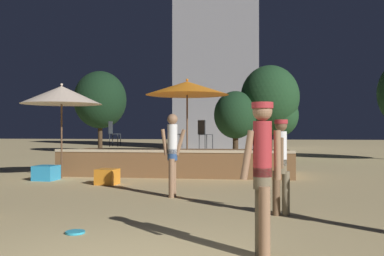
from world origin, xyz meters
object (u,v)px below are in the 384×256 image
cube_seat_2 (107,177)px  bistro_chair_0 (174,131)px  bistro_chair_1 (113,131)px  frisbee_disc (75,232)px  person_4 (172,151)px  bistro_chair_2 (204,131)px  person_1 (262,169)px  background_tree_3 (270,98)px  cube_seat_0 (46,173)px  person_3 (281,162)px  background_tree_1 (236,115)px  patio_umbrella_0 (187,88)px  patio_umbrella_1 (62,95)px  background_tree_4 (100,100)px  background_tree_0 (279,116)px

cube_seat_2 → bistro_chair_0: bearing=68.4°
bistro_chair_1 → frisbee_disc: bistro_chair_1 is taller
person_4 → bistro_chair_2: person_4 is taller
person_1 → frisbee_disc: bearing=59.3°
bistro_chair_0 → background_tree_3: bearing=-18.8°
cube_seat_0 → person_3: (6.33, -4.20, 0.69)m
person_1 → person_3: person_1 is taller
cube_seat_2 → background_tree_1: bearing=74.5°
cube_seat_2 → person_4: bearing=-41.0°
patio_umbrella_0 → frisbee_disc: size_ratio=10.98×
patio_umbrella_1 → background_tree_1: size_ratio=0.83×
patio_umbrella_0 → person_3: (2.39, -5.18, -1.78)m
background_tree_4 → person_1: bearing=-65.4°
cube_seat_0 → person_1: (5.96, -6.66, 0.79)m
bistro_chair_1 → cube_seat_2: bearing=-161.9°
background_tree_1 → bistro_chair_2: bearing=-94.7°
cube_seat_2 → bistro_chair_2: bistro_chair_2 is taller
bistro_chair_0 → background_tree_4: background_tree_4 is taller
cube_seat_0 → bistro_chair_2: (4.35, 1.77, 1.18)m
person_3 → bistro_chair_2: (-1.99, 5.97, 0.50)m
bistro_chair_0 → background_tree_0: size_ratio=0.27×
bistro_chair_1 → background_tree_1: background_tree_1 is taller
bistro_chair_0 → bistro_chair_1: bearing=77.7°
patio_umbrella_0 → bistro_chair_0: patio_umbrella_0 is taller
cube_seat_2 → frisbee_disc: size_ratio=2.13×
cube_seat_0 → bistro_chair_0: bistro_chair_0 is taller
bistro_chair_0 → cube_seat_0: bearing=130.3°
background_tree_0 → cube_seat_2: bearing=-114.2°
person_3 → background_tree_0: (0.90, 15.05, 1.28)m
patio_umbrella_1 → cube_seat_0: (-0.21, -0.56, -2.27)m
person_3 → background_tree_3: bearing=91.8°
cube_seat_0 → background_tree_1: (5.03, 10.09, 1.98)m
person_4 → frisbee_disc: bearing=168.0°
patio_umbrella_0 → bistro_chair_2: bearing=62.9°
patio_umbrella_0 → background_tree_4: bearing=119.5°
patio_umbrella_1 → person_1: patio_umbrella_1 is taller
cube_seat_0 → background_tree_3: background_tree_3 is taller
person_1 → person_4: size_ratio=0.99×
patio_umbrella_0 → person_4: bearing=-86.6°
background_tree_3 → person_1: bearing=-92.6°
patio_umbrella_0 → bistro_chair_0: 2.04m
person_4 → bistro_chair_2: (0.20, 4.26, 0.41)m
background_tree_1 → background_tree_3: (1.73, 0.67, 0.92)m
patio_umbrella_1 → bistro_chair_0: 3.76m
bistro_chair_2 → background_tree_4: size_ratio=0.17×
frisbee_disc → background_tree_4: bearing=109.2°
bistro_chair_0 → background_tree_3: background_tree_3 is taller
cube_seat_2 → person_1: bearing=-56.9°
background_tree_1 → background_tree_4: (-8.71, 4.36, 1.15)m
person_1 → background_tree_4: background_tree_4 is taller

